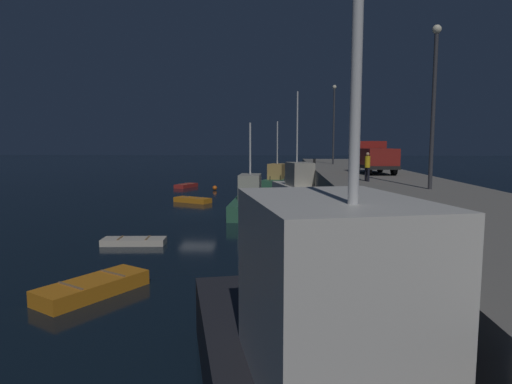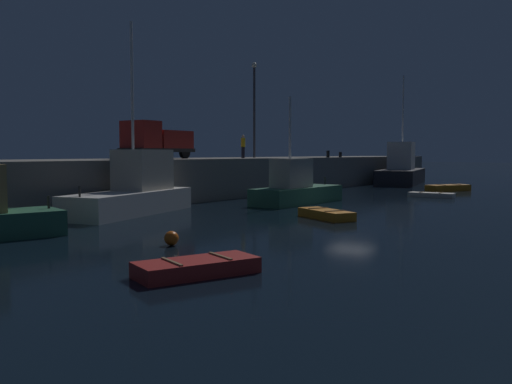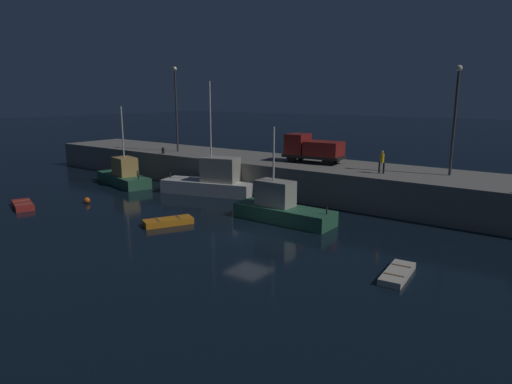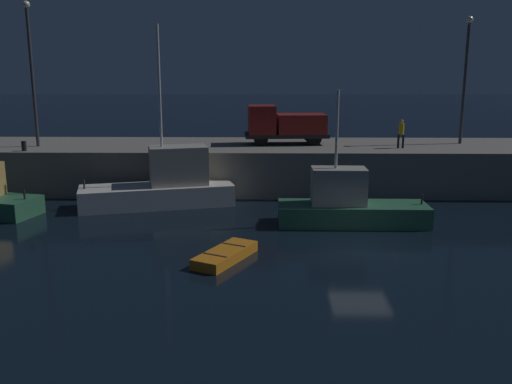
% 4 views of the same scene
% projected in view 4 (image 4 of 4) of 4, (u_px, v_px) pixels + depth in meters
% --- Properties ---
extents(ground_plane, '(320.00, 320.00, 0.00)m').
position_uv_depth(ground_plane, '(362.00, 248.00, 23.26)').
color(ground_plane, black).
extents(pier_quay, '(70.80, 7.73, 2.74)m').
position_uv_depth(pier_quay, '(329.00, 166.00, 35.53)').
color(pier_quay, gray).
rests_on(pier_quay, ground).
extents(fishing_boat_blue, '(7.25, 2.33, 6.51)m').
position_uv_depth(fishing_boat_blue, '(348.00, 206.00, 26.78)').
color(fishing_boat_blue, '#2D6647').
rests_on(fishing_boat_blue, ground).
extents(fishing_boat_orange, '(8.73, 4.67, 9.77)m').
position_uv_depth(fishing_boat_orange, '(164.00, 185.00, 30.48)').
color(fishing_boat_orange, silver).
rests_on(fishing_boat_orange, ground).
extents(rowboat_blue_far, '(2.54, 3.47, 0.46)m').
position_uv_depth(rowboat_blue_far, '(225.00, 255.00, 21.79)').
color(rowboat_blue_far, orange).
rests_on(rowboat_blue_far, ground).
extents(lamp_post_west, '(0.44, 0.44, 8.72)m').
position_uv_depth(lamp_post_west, '(31.00, 64.00, 33.39)').
color(lamp_post_west, '#38383D').
rests_on(lamp_post_west, pier_quay).
extents(lamp_post_east, '(0.44, 0.44, 7.96)m').
position_uv_depth(lamp_post_east, '(466.00, 71.00, 34.78)').
color(lamp_post_east, '#38383D').
rests_on(lamp_post_east, pier_quay).
extents(utility_truck, '(5.46, 2.58, 2.48)m').
position_uv_depth(utility_truck, '(284.00, 125.00, 35.30)').
color(utility_truck, black).
rests_on(utility_truck, pier_quay).
extents(dockworker, '(0.45, 0.40, 1.75)m').
position_uv_depth(dockworker, '(401.00, 132.00, 33.42)').
color(dockworker, black).
rests_on(dockworker, pier_quay).
extents(bollard_west, '(0.28, 0.28, 0.58)m').
position_uv_depth(bollard_west, '(24.00, 146.00, 32.38)').
color(bollard_west, black).
rests_on(bollard_west, pier_quay).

